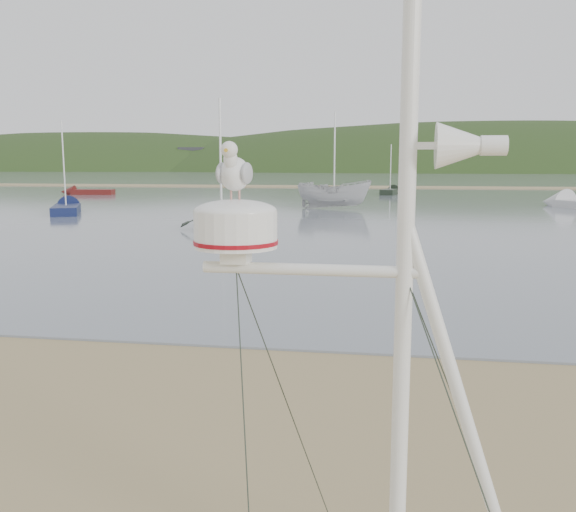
# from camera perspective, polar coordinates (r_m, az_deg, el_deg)

# --- Properties ---
(ground) EXTENTS (560.00, 560.00, 0.00)m
(ground) POSITION_cam_1_polar(r_m,az_deg,el_deg) (7.32, -21.54, -16.97)
(ground) COLOR #917C53
(ground) RESTS_ON ground
(water) EXTENTS (560.00, 256.00, 0.04)m
(water) POSITION_cam_1_polar(r_m,az_deg,el_deg) (137.70, 7.81, 7.43)
(water) COLOR slate
(water) RESTS_ON ground
(sandbar) EXTENTS (560.00, 7.00, 0.07)m
(sandbar) POSITION_cam_1_polar(r_m,az_deg,el_deg) (75.76, 6.58, 6.44)
(sandbar) COLOR #917C53
(sandbar) RESTS_ON water
(hill_ridge) EXTENTS (620.00, 180.00, 80.00)m
(hill_ridge) POSITION_cam_1_polar(r_m,az_deg,el_deg) (242.17, 12.74, 3.17)
(hill_ridge) COLOR #1F3415
(hill_ridge) RESTS_ON ground
(far_cottages) EXTENTS (294.40, 6.30, 8.00)m
(far_cottages) POSITION_cam_1_polar(r_m,az_deg,el_deg) (201.62, 9.18, 8.93)
(far_cottages) COLOR white
(far_cottages) RESTS_ON ground
(mast_rig) EXTENTS (2.29, 2.44, 5.16)m
(mast_rig) POSITION_cam_1_polar(r_m,az_deg,el_deg) (4.13, 9.45, -18.14)
(mast_rig) COLOR white
(mast_rig) RESTS_ON ground
(boat_dark) EXTENTS (3.14, 2.38, 4.37)m
(boat_dark) POSITION_cam_1_polar(r_m,az_deg,el_deg) (27.15, -6.29, 6.87)
(boat_dark) COLOR black
(boat_dark) RESTS_ON water
(boat_white) EXTENTS (1.90, 1.85, 4.92)m
(boat_white) POSITION_cam_1_polar(r_m,az_deg,el_deg) (40.63, 4.36, 7.91)
(boat_white) COLOR silver
(boat_white) RESTS_ON water
(sailboat_blue_near) EXTENTS (3.82, 6.00, 5.94)m
(sailboat_blue_near) POSITION_cam_1_polar(r_m,az_deg,el_deg) (40.35, -19.90, 4.28)
(sailboat_blue_near) COLOR #131C45
(sailboat_blue_near) RESTS_ON ground
(dinghy_red_far) EXTENTS (5.23, 1.69, 1.25)m
(dinghy_red_far) POSITION_cam_1_polar(r_m,az_deg,el_deg) (61.58, -18.79, 5.70)
(dinghy_red_far) COLOR #571614
(dinghy_red_far) RESTS_ON ground
(sailboat_dark_mid) EXTENTS (2.23, 5.19, 5.09)m
(sailboat_dark_mid) POSITION_cam_1_polar(r_m,az_deg,el_deg) (60.53, 9.74, 6.01)
(sailboat_dark_mid) COLOR black
(sailboat_dark_mid) RESTS_ON ground
(sailboat_white_near) EXTENTS (5.74, 8.08, 8.07)m
(sailboat_white_near) POSITION_cam_1_polar(r_m,az_deg,el_deg) (46.06, 25.08, 4.47)
(sailboat_white_near) COLOR silver
(sailboat_white_near) RESTS_ON ground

